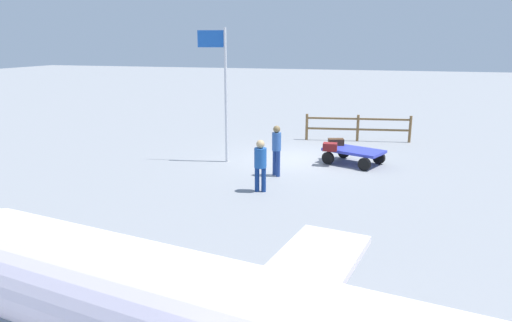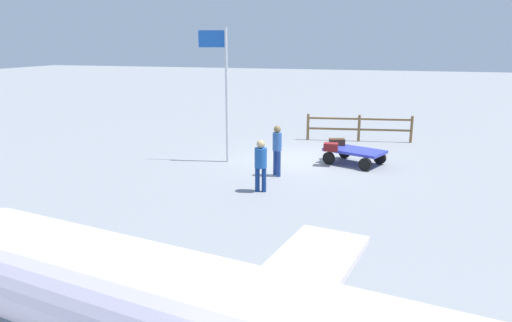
{
  "view_description": "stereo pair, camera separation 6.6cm",
  "coord_description": "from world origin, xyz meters",
  "px_view_note": "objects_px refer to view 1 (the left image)",
  "views": [
    {
      "loc": [
        -3.32,
        17.33,
        4.4
      ],
      "look_at": [
        -0.02,
        6.0,
        1.4
      ],
      "focal_mm": 33.03,
      "sensor_mm": 36.0,
      "label": 1
    },
    {
      "loc": [
        -3.38,
        17.31,
        4.4
      ],
      "look_at": [
        -0.02,
        6.0,
        1.4
      ],
      "focal_mm": 33.03,
      "sensor_mm": 36.0,
      "label": 2
    }
  ],
  "objects_px": {
    "luggage_cart": "(353,153)",
    "worker_lead": "(277,147)",
    "flagpole": "(222,82)",
    "worker_trailing": "(260,161)",
    "suitcase_olive": "(336,142)",
    "suitcase_tan": "(330,147)"
  },
  "relations": [
    {
      "from": "luggage_cart",
      "to": "worker_trailing",
      "type": "bearing_deg",
      "value": 60.07
    },
    {
      "from": "flagpole",
      "to": "suitcase_olive",
      "type": "bearing_deg",
      "value": -159.53
    },
    {
      "from": "flagpole",
      "to": "worker_lead",
      "type": "bearing_deg",
      "value": 150.5
    },
    {
      "from": "luggage_cart",
      "to": "flagpole",
      "type": "xyz_separation_m",
      "value": [
        4.73,
        0.98,
        2.54
      ]
    },
    {
      "from": "suitcase_tan",
      "to": "flagpole",
      "type": "height_order",
      "value": "flagpole"
    },
    {
      "from": "luggage_cart",
      "to": "worker_lead",
      "type": "height_order",
      "value": "worker_lead"
    },
    {
      "from": "flagpole",
      "to": "luggage_cart",
      "type": "bearing_deg",
      "value": -168.24
    },
    {
      "from": "luggage_cart",
      "to": "flagpole",
      "type": "height_order",
      "value": "flagpole"
    },
    {
      "from": "suitcase_tan",
      "to": "worker_lead",
      "type": "xyz_separation_m",
      "value": [
        1.54,
        1.83,
        0.28
      ]
    },
    {
      "from": "worker_lead",
      "to": "luggage_cart",
      "type": "bearing_deg",
      "value": -135.03
    },
    {
      "from": "luggage_cart",
      "to": "worker_lead",
      "type": "bearing_deg",
      "value": 44.97
    },
    {
      "from": "worker_lead",
      "to": "flagpole",
      "type": "relative_size",
      "value": 0.35
    },
    {
      "from": "suitcase_tan",
      "to": "flagpole",
      "type": "distance_m",
      "value": 4.57
    },
    {
      "from": "luggage_cart",
      "to": "suitcase_olive",
      "type": "bearing_deg",
      "value": -36.55
    },
    {
      "from": "suitcase_olive",
      "to": "suitcase_tan",
      "type": "distance_m",
      "value": 1.02
    },
    {
      "from": "suitcase_olive",
      "to": "worker_lead",
      "type": "xyz_separation_m",
      "value": [
        1.64,
        2.85,
        0.3
      ]
    },
    {
      "from": "suitcase_tan",
      "to": "flagpole",
      "type": "xyz_separation_m",
      "value": [
        3.93,
        0.48,
        2.27
      ]
    },
    {
      "from": "luggage_cart",
      "to": "worker_trailing",
      "type": "relative_size",
      "value": 1.49
    },
    {
      "from": "suitcase_tan",
      "to": "worker_trailing",
      "type": "distance_m",
      "value": 3.98
    },
    {
      "from": "luggage_cart",
      "to": "suitcase_tan",
      "type": "distance_m",
      "value": 0.98
    },
    {
      "from": "worker_trailing",
      "to": "flagpole",
      "type": "height_order",
      "value": "flagpole"
    },
    {
      "from": "worker_trailing",
      "to": "worker_lead",
      "type": "bearing_deg",
      "value": -91.54
    }
  ]
}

